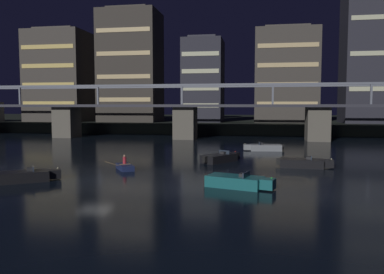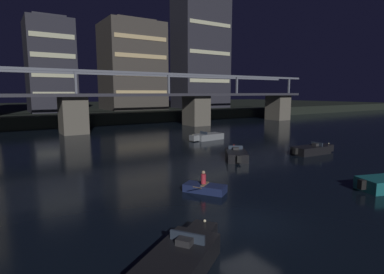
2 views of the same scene
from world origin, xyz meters
TOP-DOWN VIEW (x-y plane):
  - ground_plane at (0.00, 0.00)m, footprint 400.00×400.00m
  - far_riverbank at (0.00, 86.25)m, footprint 240.00×80.00m
  - river_bridge at (0.00, 38.24)m, footprint 94.76×6.40m
  - tower_west_low at (-32.82, 56.25)m, footprint 13.27×11.47m
  - tower_west_tall at (-15.89, 56.38)m, footprint 12.89×10.02m
  - tower_central at (0.25, 58.67)m, footprint 8.66×9.58m
  - tower_east_tall at (18.27, 59.89)m, footprint 13.23×11.66m
  - tower_east_low at (36.21, 57.50)m, footprint 13.25×8.82m
  - speedboat_near_left at (13.38, 22.23)m, footprint 5.23×2.17m
  - speedboat_near_center at (11.28, -1.19)m, footprint 5.16×2.88m
  - speedboat_near_right at (16.90, 8.85)m, footprint 5.23×2.08m
  - speedboat_mid_left at (-4.87, -1.83)m, footprint 4.75×3.88m
  - speedboat_mid_center at (8.84, 11.18)m, footprint 3.90×4.74m
  - dinghy_with_paddler at (0.80, 4.79)m, footprint 2.70×2.78m

SIDE VIEW (x-z plane):
  - ground_plane at x=0.00m, z-range 0.00..0.00m
  - dinghy_with_paddler at x=0.80m, z-range -0.40..0.96m
  - speedboat_near_left at x=13.38m, z-range -0.17..0.99m
  - speedboat_near_center at x=11.28m, z-range -0.17..0.99m
  - speedboat_near_right at x=16.90m, z-range -0.17..0.99m
  - speedboat_mid_left at x=-4.87m, z-range -0.17..0.99m
  - speedboat_mid_center at x=8.84m, z-range -0.17..0.99m
  - far_riverbank at x=0.00m, z-range 0.00..2.20m
  - river_bridge at x=0.00m, z-range -0.58..8.80m
  - tower_central at x=0.25m, z-range 2.05..20.80m
  - tower_east_tall at x=18.27m, z-range 2.05..22.47m
  - tower_west_low at x=-32.82m, z-range 2.05..23.05m
  - tower_west_tall at x=-15.89m, z-range 2.05..27.06m
  - tower_east_low at x=36.21m, z-range 2.05..37.03m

